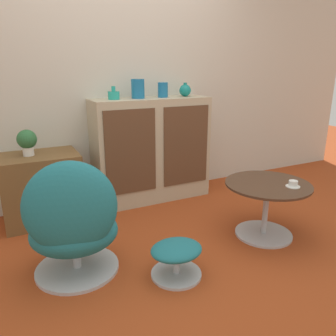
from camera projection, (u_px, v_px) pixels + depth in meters
name	position (u px, v px, depth m)	size (l,w,h in m)	color
ground_plane	(183.00, 256.00, 2.43)	(12.00, 12.00, 0.00)	#9E3D19
wall_back	(116.00, 72.00, 3.23)	(6.40, 0.06, 2.60)	beige
sideboard	(152.00, 150.00, 3.38)	(1.19, 0.41, 1.05)	tan
tv_console	(42.00, 188.00, 2.94)	(0.66, 0.49, 0.61)	brown
egg_chair	(73.00, 222.00, 2.11)	(0.69, 0.65, 0.82)	#B7B7BC
ottoman	(176.00, 255.00, 2.16)	(0.35, 0.34, 0.24)	#B7B7BC
coffee_table	(266.00, 202.00, 2.65)	(0.68, 0.68, 0.46)	#B7B7BC
vase_leftmost	(114.00, 95.00, 3.05)	(0.11, 0.11, 0.12)	teal
vase_inner_left	(138.00, 89.00, 3.14)	(0.13, 0.13, 0.18)	#196699
vase_inner_right	(163.00, 90.00, 3.26)	(0.10, 0.10, 0.15)	#196699
vase_rightmost	(185.00, 90.00, 3.38)	(0.12, 0.12, 0.14)	#147A75
potted_plant	(27.00, 141.00, 2.78)	(0.16, 0.16, 0.23)	silver
teacup	(293.00, 184.00, 2.52)	(0.11, 0.11, 0.05)	white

